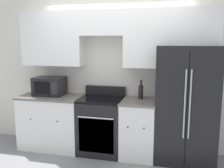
{
  "coord_description": "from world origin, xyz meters",
  "views": [
    {
      "loc": [
        0.93,
        -3.58,
        1.88
      ],
      "look_at": [
        0.0,
        0.31,
        1.19
      ],
      "focal_mm": 40.0,
      "sensor_mm": 36.0,
      "label": 1
    }
  ],
  "objects_px": {
    "refrigerator": "(186,104)",
    "bottle": "(141,92)",
    "microwave": "(50,86)",
    "oven_range": "(101,125)"
  },
  "relations": [
    {
      "from": "refrigerator",
      "to": "bottle",
      "type": "bearing_deg",
      "value": 174.5
    },
    {
      "from": "refrigerator",
      "to": "microwave",
      "type": "bearing_deg",
      "value": -179.97
    },
    {
      "from": "oven_range",
      "to": "refrigerator",
      "type": "height_order",
      "value": "refrigerator"
    },
    {
      "from": "refrigerator",
      "to": "microwave",
      "type": "distance_m",
      "value": 2.32
    },
    {
      "from": "oven_range",
      "to": "bottle",
      "type": "distance_m",
      "value": 0.88
    },
    {
      "from": "microwave",
      "to": "bottle",
      "type": "xyz_separation_m",
      "value": [
        1.6,
        0.07,
        -0.03
      ]
    },
    {
      "from": "oven_range",
      "to": "bottle",
      "type": "xyz_separation_m",
      "value": [
        0.65,
        0.12,
        0.59
      ]
    },
    {
      "from": "oven_range",
      "to": "microwave",
      "type": "height_order",
      "value": "microwave"
    },
    {
      "from": "refrigerator",
      "to": "oven_range",
      "type": "bearing_deg",
      "value": -177.92
    },
    {
      "from": "microwave",
      "to": "oven_range",
      "type": "bearing_deg",
      "value": -2.88
    }
  ]
}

